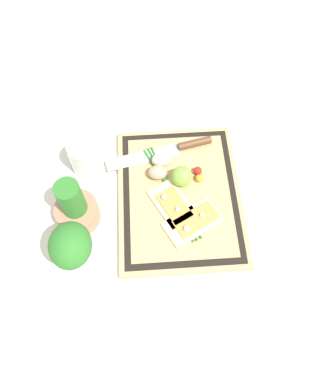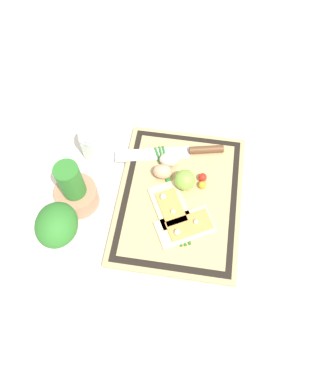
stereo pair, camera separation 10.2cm
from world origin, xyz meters
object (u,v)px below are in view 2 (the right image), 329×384
Objects in this scene: egg_pink at (169,160)px; cherry_tomato_red at (203,177)px; sauce_jar at (95,145)px; cherry_tomato_yellow at (202,185)px; herb_glass at (60,231)px; lime at (185,180)px; knife at (187,151)px; pizza_slice_near at (186,227)px; herb_pot at (75,191)px; pizza_slice_far at (170,205)px; egg_brown at (163,172)px.

egg_pink is 2.28× the size of cherry_tomato_red.
egg_pink is at bearing 69.43° from cherry_tomato_red.
cherry_tomato_red is 0.22× the size of sauce_jar.
cherry_tomato_yellow is at bearing -103.56° from sauce_jar.
lime is at bearing -50.99° from herb_glass.
knife is 13.23× the size of cherry_tomato_red.
cherry_tomato_red is 1.11× the size of cherry_tomato_yellow.
knife is 5.47× the size of lime.
cherry_tomato_red reaches higher than cherry_tomato_yellow.
pizza_slice_near is at bearing -72.30° from herb_glass.
herb_glass reaches higher than herb_pot.
pizza_slice_far is 1.42× the size of sauce_jar.
herb_glass is (-0.22, 0.32, 0.09)m from cherry_tomato_yellow.
herb_glass is (-0.25, 0.32, 0.09)m from cherry_tomato_red.
cherry_tomato_yellow is at bearing -12.88° from pizza_slice_near.
pizza_slice_near is at bearing -159.01° from egg_pink.
herb_pot reaches higher than lime.
egg_brown reaches higher than pizza_slice_near.
egg_brown is at bearing 91.55° from cherry_tomato_red.
herb_pot reaches higher than sauce_jar.
knife is 1.60× the size of herb_glass.
cherry_tomato_yellow is at bearing -55.35° from herb_glass.
lime is 0.52× the size of sauce_jar.
knife is at bearing -8.40° from pizza_slice_far.
cherry_tomato_yellow is at bearing -75.72° from herb_pot.
pizza_slice_near is 0.24m from knife.
pizza_slice_near is at bearing -137.58° from pizza_slice_far.
lime is at bearing 117.89° from cherry_tomato_red.
herb_pot reaches higher than pizza_slice_near.
herb_pot is 0.16m from sauce_jar.
herb_glass is (-0.24, 0.21, 0.08)m from egg_brown.
cherry_tomato_yellow is at bearing -48.05° from pizza_slice_far.
egg_brown is 2.28× the size of cherry_tomato_red.
herb_glass reaches higher than cherry_tomato_red.
pizza_slice_near is 2.97× the size of lime.
lime is at bearing -23.92° from pizza_slice_far.
egg_pink is (0.19, 0.07, 0.02)m from pizza_slice_near.
cherry_tomato_yellow is (0.07, -0.08, 0.01)m from pizza_slice_far.
pizza_slice_far is 2.90× the size of egg_brown.
egg_pink is 0.12m from cherry_tomato_yellow.
herb_pot is at bearing 122.25° from egg_pink.
knife is (0.18, -0.03, 0.00)m from pizza_slice_far.
pizza_slice_near is 0.13m from cherry_tomato_yellow.
herb_glass reaches higher than egg_pink.
herb_pot is at bearing 108.07° from cherry_tomato_red.
egg_pink is (0.04, -0.01, 0.00)m from egg_brown.
lime is 2.69× the size of cherry_tomato_yellow.
herb_glass is (-0.22, 0.27, 0.07)m from lime.
knife is (0.24, 0.02, 0.00)m from pizza_slice_near.
lime is 0.30m from herb_pot.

